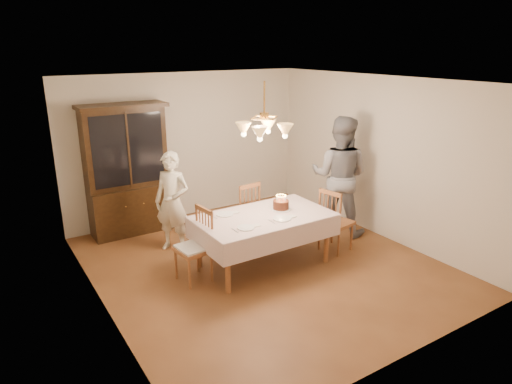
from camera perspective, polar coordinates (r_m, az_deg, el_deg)
ground at (r=6.72m, az=0.93°, el=-9.00°), size 5.00×5.00×0.00m
room_shell at (r=6.16m, az=1.00°, el=4.22°), size 5.00×5.00×5.00m
dining_table at (r=6.44m, az=0.96°, el=-3.57°), size 1.90×1.10×0.76m
china_hutch at (r=7.80m, az=-15.80°, el=2.38°), size 1.38×0.54×2.16m
chair_far_side at (r=7.32m, az=-1.61°, el=-2.87°), size 0.49×0.47×1.00m
chair_left_end at (r=6.16m, az=-7.81°, el=-7.08°), size 0.46×0.48×1.00m
chair_right_end at (r=7.09m, az=9.93°, el=-3.87°), size 0.50×0.52×1.00m
elderly_woman at (r=7.02m, az=-10.43°, el=-1.24°), size 0.64×0.67×1.55m
adult_in_grey at (r=7.63m, az=10.38°, el=1.99°), size 1.17×1.21×1.97m
birthday_cake at (r=6.62m, az=3.13°, el=-1.66°), size 0.30×0.30×0.22m
place_setting_near_left at (r=5.98m, az=-1.17°, el=-4.46°), size 0.38×0.23×0.02m
place_setting_near_right at (r=6.29m, az=3.36°, el=-3.31°), size 0.40×0.26×0.02m
place_setting_far_left at (r=6.45m, az=-3.82°, el=-2.77°), size 0.39×0.24×0.02m
chandelier at (r=6.08m, az=1.02°, el=7.84°), size 0.62×0.62×0.73m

